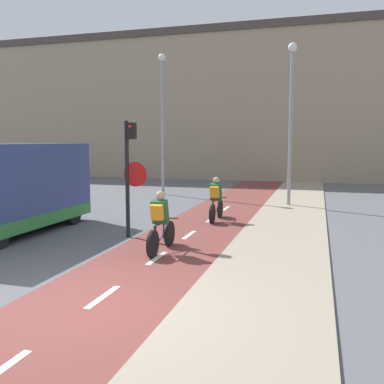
{
  "coord_description": "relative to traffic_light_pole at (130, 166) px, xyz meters",
  "views": [
    {
      "loc": [
        3.41,
        -5.74,
        2.63
      ],
      "look_at": [
        0.0,
        5.79,
        1.2
      ],
      "focal_mm": 40.0,
      "sensor_mm": 36.0,
      "label": 1
    }
  ],
  "objects": [
    {
      "name": "van",
      "position": [
        -3.46,
        -0.48,
        -0.7
      ],
      "size": [
        2.03,
        5.19,
        2.56
      ],
      "color": "#334784",
      "rests_on": "ground_plane"
    },
    {
      "name": "sidewalk_strip",
      "position": [
        4.0,
        -4.85,
        -1.94
      ],
      "size": [
        2.4,
        60.0,
        0.05
      ],
      "color": "gray",
      "rests_on": "ground_plane"
    },
    {
      "name": "street_lamp_far",
      "position": [
        -2.48,
        9.25,
        2.2
      ],
      "size": [
        0.36,
        0.36,
        6.81
      ],
      "color": "gray",
      "rests_on": "ground_plane"
    },
    {
      "name": "traffic_light_pole",
      "position": [
        0.0,
        0.0,
        0.0
      ],
      "size": [
        0.67,
        0.25,
        3.17
      ],
      "color": "black",
      "rests_on": "ground_plane"
    },
    {
      "name": "cyclist_far",
      "position": [
        1.68,
        3.02,
        -1.26
      ],
      "size": [
        0.46,
        1.75,
        1.46
      ],
      "color": "black",
      "rests_on": "ground_plane"
    },
    {
      "name": "bike_lane",
      "position": [
        1.48,
        -4.85,
        -1.95
      ],
      "size": [
        2.65,
        60.0,
        0.02
      ],
      "color": "brown",
      "rests_on": "ground_plane"
    },
    {
      "name": "street_lamp_sidewalk",
      "position": [
        3.77,
        7.12,
        2.02
      ],
      "size": [
        0.36,
        0.36,
        6.47
      ],
      "color": "gray",
      "rests_on": "ground_plane"
    },
    {
      "name": "cyclist_near",
      "position": [
        1.35,
        -1.28,
        -1.26
      ],
      "size": [
        0.46,
        1.77,
        1.47
      ],
      "color": "black",
      "rests_on": "ground_plane"
    },
    {
      "name": "building_row_background",
      "position": [
        1.48,
        20.01,
        3.17
      ],
      "size": [
        60.0,
        5.2,
        10.24
      ],
      "color": "gray",
      "rests_on": "ground_plane"
    },
    {
      "name": "ground_plane",
      "position": [
        1.48,
        -4.85,
        -1.96
      ],
      "size": [
        120.0,
        120.0,
        0.0
      ],
      "primitive_type": "plane",
      "color": "#5B5B60"
    }
  ]
}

